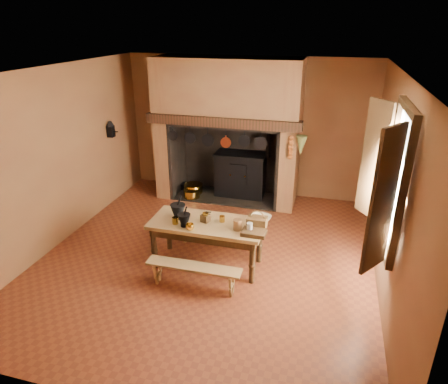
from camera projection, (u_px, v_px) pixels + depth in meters
name	position (u px, v px, depth m)	size (l,w,h in m)	color
floor	(208.00, 256.00, 6.27)	(5.50, 5.50, 0.00)	brown
ceiling	(205.00, 72.00, 5.16)	(5.50, 5.50, 0.00)	silver
back_wall	(247.00, 127.00, 8.15)	(5.00, 0.02, 2.80)	olive
wall_left	(56.00, 158.00, 6.32)	(0.02, 5.50, 2.80)	olive
wall_right	(392.00, 191.00, 5.11)	(0.02, 5.50, 2.80)	olive
wall_front	(106.00, 286.00, 3.28)	(5.00, 0.02, 2.80)	olive
chimney_breast	(228.00, 111.00, 7.67)	(2.95, 0.96, 2.80)	olive
iron_range	(241.00, 174.00, 8.26)	(1.12, 0.55, 1.60)	black
hearth_pans	(192.00, 190.00, 8.46)	(0.51, 0.62, 0.20)	#B18629
hanging_pans	(219.00, 140.00, 7.42)	(1.92, 0.29, 0.27)	black
onion_string	(291.00, 148.00, 7.09)	(0.12, 0.10, 0.46)	#B44C21
herb_bunch	(301.00, 146.00, 7.03)	(0.20, 0.20, 0.35)	brown
window	(387.00, 179.00, 4.68)	(0.39, 1.75, 1.76)	white
wall_coffee_mill	(110.00, 128.00, 7.63)	(0.23, 0.16, 0.31)	black
work_table	(207.00, 229.00, 5.83)	(1.66, 0.74, 0.72)	#AB824E
bench_front	(194.00, 271.00, 5.41)	(1.32, 0.23, 0.37)	#AB824E
bench_back	(218.00, 230.00, 6.46)	(1.37, 0.24, 0.38)	#AB824E
mortar_large	(178.00, 211.00, 5.84)	(0.22, 0.22, 0.38)	black
mortar_small	(184.00, 219.00, 5.63)	(0.19, 0.19, 0.32)	black
coffee_grinder	(205.00, 217.00, 5.78)	(0.16, 0.14, 0.17)	#321F10
brass_mug_a	(175.00, 221.00, 5.72)	(0.09, 0.09, 0.10)	#B18629
brass_mug_b	(222.00, 219.00, 5.78)	(0.08, 0.08, 0.09)	#B18629
mixing_bowl	(259.00, 219.00, 5.79)	(0.33, 0.33, 0.08)	#C3B896
stoneware_crock	(238.00, 225.00, 5.55)	(0.12, 0.12, 0.15)	brown
glass_jar	(250.00, 228.00, 5.48)	(0.08, 0.08, 0.14)	beige
wicker_basket	(257.00, 222.00, 5.61)	(0.28, 0.20, 0.26)	#4C2E16
wooden_tray	(254.00, 233.00, 5.44)	(0.33, 0.23, 0.06)	#321F10
brass_cup	(190.00, 227.00, 5.55)	(0.12, 0.12, 0.09)	#B18629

